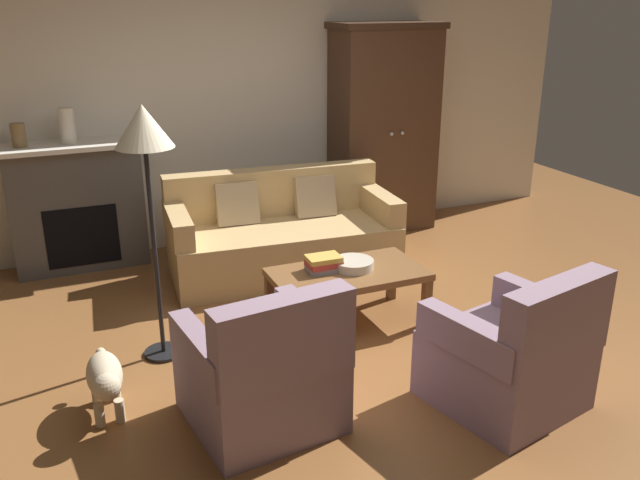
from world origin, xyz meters
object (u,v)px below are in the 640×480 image
(couch, at_px, (282,237))
(book_stack, at_px, (324,263))
(armchair_near_left, at_px, (264,374))
(armchair_near_right, at_px, (512,357))
(fireplace, at_px, (78,205))
(floor_lamp, at_px, (145,142))
(dog, at_px, (105,378))
(coffee_table, at_px, (348,278))
(mantel_vase_cream, at_px, (67,126))
(mantel_vase_bronze, at_px, (18,135))
(fruit_bowl, at_px, (353,264))
(armoire, at_px, (383,129))

(couch, xyz_separation_m, book_stack, (-0.07, -1.06, 0.16))
(armchair_near_left, relative_size, armchair_near_right, 0.96)
(armchair_near_left, bearing_deg, fireplace, 104.31)
(armchair_near_left, bearing_deg, floor_lamp, 110.69)
(floor_lamp, bearing_deg, book_stack, -0.73)
(couch, bearing_deg, dog, -135.69)
(coffee_table, xyz_separation_m, floor_lamp, (-1.33, 0.09, 1.09))
(coffee_table, height_order, mantel_vase_cream, mantel_vase_cream)
(mantel_vase_bronze, bearing_deg, mantel_vase_cream, 0.00)
(mantel_vase_bronze, relative_size, armchair_near_right, 0.21)
(book_stack, distance_m, floor_lamp, 1.52)
(coffee_table, distance_m, fruit_bowl, 0.11)
(armchair_near_right, distance_m, dog, 2.33)
(armoire, relative_size, armchair_near_right, 2.24)
(dog, bearing_deg, mantel_vase_cream, 88.19)
(armchair_near_right, bearing_deg, mantel_vase_bronze, 127.65)
(armchair_near_left, relative_size, dog, 1.53)
(fruit_bowl, height_order, armchair_near_right, armchair_near_right)
(floor_lamp, bearing_deg, couch, 40.11)
(armchair_near_left, distance_m, armchair_near_right, 1.43)
(mantel_vase_cream, bearing_deg, armchair_near_right, -56.82)
(coffee_table, distance_m, book_stack, 0.21)
(couch, xyz_separation_m, coffee_table, (0.09, -1.13, 0.05))
(couch, distance_m, mantel_vase_bronze, 2.30)
(book_stack, height_order, floor_lamp, floor_lamp)
(coffee_table, bearing_deg, floor_lamp, 176.22)
(dog, bearing_deg, mantel_vase_bronze, 97.18)
(mantel_vase_bronze, height_order, dog, mantel_vase_bronze)
(fireplace, relative_size, couch, 0.64)
(coffee_table, bearing_deg, armchair_near_right, -71.83)
(mantel_vase_bronze, xyz_separation_m, armchair_near_right, (2.49, -3.23, -0.90))
(couch, bearing_deg, fireplace, 153.07)
(mantel_vase_bronze, bearing_deg, couch, -21.84)
(fireplace, xyz_separation_m, couch, (1.59, -0.81, -0.25))
(fireplace, bearing_deg, fruit_bowl, -47.66)
(coffee_table, height_order, floor_lamp, floor_lamp)
(fireplace, relative_size, armchair_near_right, 1.38)
(couch, height_order, mantel_vase_cream, mantel_vase_cream)
(book_stack, bearing_deg, fireplace, 129.23)
(book_stack, relative_size, mantel_vase_bronze, 1.32)
(couch, relative_size, fruit_bowl, 6.69)
(armoire, relative_size, couch, 1.04)
(fireplace, bearing_deg, couch, -26.93)
(armchair_near_right, bearing_deg, armchair_near_left, 164.24)
(fireplace, distance_m, mantel_vase_cream, 0.70)
(armoire, bearing_deg, mantel_vase_bronze, 178.97)
(book_stack, height_order, armchair_near_right, armchair_near_right)
(armoire, distance_m, dog, 3.91)
(couch, height_order, armchair_near_left, armchair_near_left)
(book_stack, relative_size, floor_lamp, 0.15)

